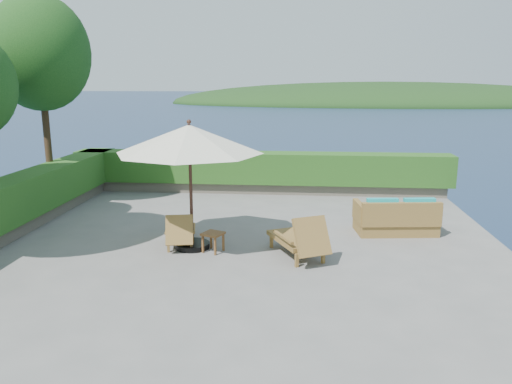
# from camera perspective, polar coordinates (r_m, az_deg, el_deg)

# --- Properties ---
(ground) EXTENTS (12.00, 12.00, 0.00)m
(ground) POSITION_cam_1_polar(r_m,az_deg,el_deg) (11.32, -1.90, -6.29)
(ground) COLOR gray
(ground) RESTS_ON ground
(foundation) EXTENTS (12.00, 12.00, 3.00)m
(foundation) POSITION_cam_1_polar(r_m,az_deg,el_deg) (11.91, -1.84, -13.37)
(foundation) COLOR #585045
(foundation) RESTS_ON ocean
(ocean) EXTENTS (600.00, 600.00, 0.00)m
(ocean) POSITION_cam_1_polar(r_m,az_deg,el_deg) (12.61, -1.79, -19.30)
(ocean) COLOR #152641
(ocean) RESTS_ON ground
(offshore_island) EXTENTS (126.00, 57.60, 12.60)m
(offshore_island) POSITION_cam_1_polar(r_m,az_deg,el_deg) (152.61, 14.37, 9.76)
(offshore_island) COLOR black
(offshore_island) RESTS_ON ocean
(planter_wall_far) EXTENTS (12.00, 0.60, 0.36)m
(planter_wall_far) POSITION_cam_1_polar(r_m,az_deg,el_deg) (16.64, 0.48, 0.54)
(planter_wall_far) COLOR #6B6556
(planter_wall_far) RESTS_ON ground
(planter_wall_left) EXTENTS (0.60, 12.00, 0.36)m
(planter_wall_left) POSITION_cam_1_polar(r_m,az_deg,el_deg) (13.16, -26.95, -4.16)
(planter_wall_left) COLOR #6B6556
(planter_wall_left) RESTS_ON ground
(hedge_far) EXTENTS (12.40, 0.90, 1.00)m
(hedge_far) POSITION_cam_1_polar(r_m,az_deg,el_deg) (16.52, 0.49, 2.81)
(hedge_far) COLOR #1E4814
(hedge_far) RESTS_ON planter_wall_far
(hedge_left) EXTENTS (0.90, 12.40, 1.00)m
(hedge_left) POSITION_cam_1_polar(r_m,az_deg,el_deg) (13.00, -27.24, -1.32)
(hedge_left) COLOR #1E4814
(hedge_left) RESTS_ON planter_wall_left
(tree_far) EXTENTS (2.80, 2.80, 6.03)m
(tree_far) POSITION_cam_1_polar(r_m,az_deg,el_deg) (15.67, -23.50, 14.32)
(tree_far) COLOR #412A19
(tree_far) RESTS_ON ground
(patio_umbrella) EXTENTS (3.34, 3.34, 2.86)m
(patio_umbrella) POSITION_cam_1_polar(r_m,az_deg,el_deg) (10.81, -7.62, 5.88)
(patio_umbrella) COLOR black
(patio_umbrella) RESTS_ON ground
(lounge_left) EXTENTS (0.85, 1.52, 0.83)m
(lounge_left) POSITION_cam_1_polar(r_m,az_deg,el_deg) (11.40, -8.62, -4.47)
(lounge_left) COLOR brown
(lounge_left) RESTS_ON ground
(lounge_right) EXTENTS (1.41, 1.87, 1.00)m
(lounge_right) POSITION_cam_1_polar(r_m,az_deg,el_deg) (10.58, 5.01, -5.32)
(lounge_right) COLOR brown
(lounge_right) RESTS_ON ground
(side_table) EXTENTS (0.54, 0.54, 0.44)m
(side_table) POSITION_cam_1_polar(r_m,az_deg,el_deg) (10.93, -4.94, -5.04)
(side_table) COLOR brown
(side_table) RESTS_ON ground
(wicker_loveseat) EXTENTS (2.04, 1.21, 0.95)m
(wicker_loveseat) POSITION_cam_1_polar(r_m,az_deg,el_deg) (12.66, 15.74, -2.97)
(wicker_loveseat) COLOR brown
(wicker_loveseat) RESTS_ON ground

